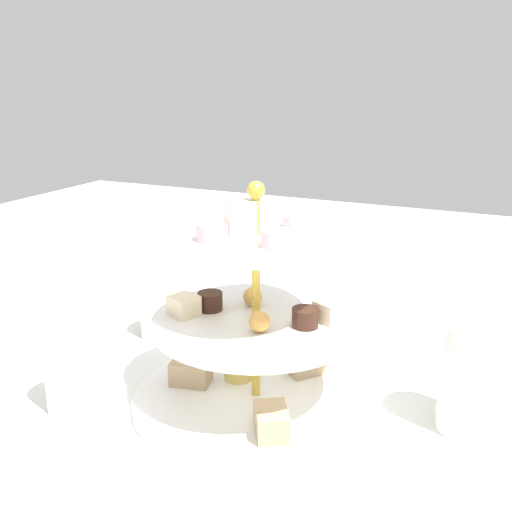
# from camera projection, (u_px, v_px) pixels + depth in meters

# --- Properties ---
(ground_plane) EXTENTS (2.40, 2.40, 0.00)m
(ground_plane) POSITION_uv_depth(u_px,v_px,m) (256.00, 401.00, 0.74)
(ground_plane) COLOR silver
(tiered_serving_stand) EXTENTS (0.30, 0.30, 0.27)m
(tiered_serving_stand) POSITION_uv_depth(u_px,v_px,m) (256.00, 337.00, 0.71)
(tiered_serving_stand) COLOR white
(tiered_serving_stand) RESTS_ON ground_plane
(water_glass_tall_right) EXTENTS (0.07, 0.07, 0.13)m
(water_glass_tall_right) POSITION_uv_depth(u_px,v_px,m) (471.00, 378.00, 0.66)
(water_glass_tall_right) COLOR silver
(water_glass_tall_right) RESTS_ON ground_plane
(water_glass_short_left) EXTENTS (0.06, 0.06, 0.07)m
(water_glass_short_left) POSITION_uv_depth(u_px,v_px,m) (161.00, 313.00, 0.91)
(water_glass_short_left) COLOR silver
(water_glass_short_left) RESTS_ON ground_plane
(teacup_with_saucer) EXTENTS (0.09, 0.09, 0.05)m
(teacup_with_saucer) POSITION_uv_depth(u_px,v_px,m) (242.00, 306.00, 0.97)
(teacup_with_saucer) COLOR white
(teacup_with_saucer) RESTS_ON ground_plane
(butter_knife_right) EXTENTS (0.17, 0.06, 0.00)m
(butter_knife_right) POSITION_uv_depth(u_px,v_px,m) (378.00, 327.00, 0.95)
(butter_knife_right) COLOR silver
(butter_knife_right) RESTS_ON ground_plane
(water_glass_mid_back) EXTENTS (0.06, 0.06, 0.10)m
(water_glass_mid_back) POSITION_uv_depth(u_px,v_px,m) (70.00, 370.00, 0.71)
(water_glass_mid_back) COLOR silver
(water_glass_mid_back) RESTS_ON ground_plane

